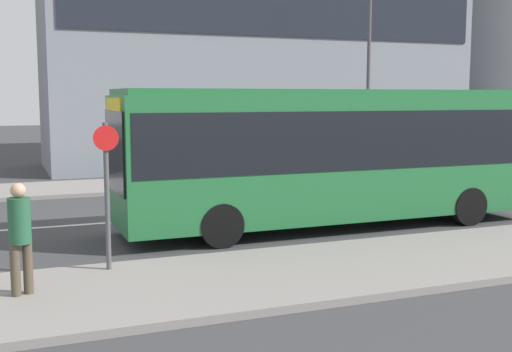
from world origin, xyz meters
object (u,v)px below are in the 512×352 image
Objects in this scene: city_bus at (332,149)px; pedestrian_near_stop at (20,231)px; bus_stop_sign at (107,184)px; street_lamp at (369,58)px; parked_car_0 at (437,166)px.

pedestrian_near_stop is (-7.31, -3.48, -0.80)m from city_bus.
city_bus is 4.02× the size of bus_stop_sign.
street_lamp is (5.72, 7.69, 2.75)m from city_bus.
parked_car_0 is at bearing 31.86° from bus_stop_sign.
bus_stop_sign is 0.35× the size of street_lamp.
parked_car_0 is at bearing 11.75° from pedestrian_near_stop.
city_bus is at bearing 23.13° from bus_stop_sign.
street_lamp reaches higher than parked_car_0.
city_bus is 9.79m from parked_car_0.
pedestrian_near_stop is at bearing -158.98° from city_bus.
bus_stop_sign is (-5.82, -2.49, -0.27)m from city_bus.
city_bus reaches higher than bus_stop_sign.
parked_car_0 is (7.69, 5.91, -1.32)m from city_bus.
parked_car_0 is 1.57× the size of bus_stop_sign.
parked_car_0 is 15.94m from bus_stop_sign.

